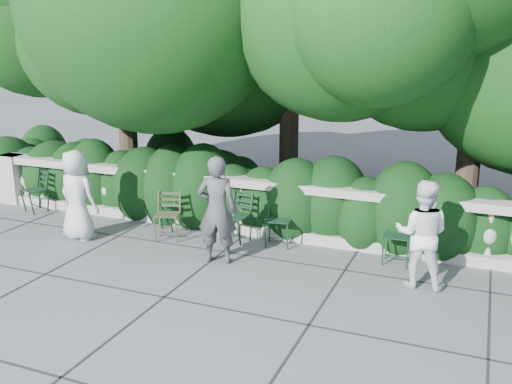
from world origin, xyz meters
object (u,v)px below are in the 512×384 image
at_px(person_businessman, 77,195).
at_px(chair_a, 30,213).
at_px(chair_d, 394,267).
at_px(person_woman_grey, 217,210).
at_px(chair_e, 277,249).
at_px(person_casual_man, 422,234).
at_px(chair_b, 232,244).
at_px(chair_weathered, 166,242).
at_px(chair_c, 167,231).

bearing_deg(person_businessman, chair_a, -14.55).
height_order(chair_a, chair_d, same).
distance_m(person_businessman, person_woman_grey, 2.64).
bearing_deg(chair_e, person_woman_grey, -136.42).
relative_size(person_businessman, person_casual_man, 1.02).
height_order(chair_b, person_casual_man, person_casual_man).
bearing_deg(person_casual_man, chair_weathered, -3.35).
bearing_deg(person_casual_man, chair_a, -5.64).
xyz_separation_m(chair_b, person_woman_grey, (0.14, -0.79, 0.83)).
distance_m(chair_b, person_woman_grey, 1.16).
distance_m(person_businessman, person_casual_man, 5.60).
distance_m(chair_d, chair_e, 1.90).
bearing_deg(person_woman_grey, chair_a, -22.61).
bearing_deg(chair_d, person_businessman, -172.68).
distance_m(chair_c, chair_e, 2.10).
relative_size(chair_d, person_woman_grey, 0.51).
relative_size(chair_a, person_businessman, 0.55).
height_order(chair_b, person_woman_grey, person_woman_grey).
distance_m(chair_e, person_businessman, 3.47).
relative_size(chair_b, person_casual_man, 0.56).
bearing_deg(chair_a, chair_d, 21.15).
relative_size(chair_e, chair_weathered, 1.00).
height_order(chair_b, chair_weathered, same).
xyz_separation_m(chair_a, chair_b, (4.39, -0.06, 0.00)).
bearing_deg(chair_d, chair_weathered, -175.17).
relative_size(chair_c, chair_weathered, 1.00).
height_order(chair_a, chair_b, same).
bearing_deg(chair_b, chair_a, -169.37).
height_order(chair_d, chair_weathered, same).
bearing_deg(person_woman_grey, chair_c, -44.52).
height_order(chair_weathered, person_casual_man, person_casual_man).
bearing_deg(chair_b, person_woman_grey, -68.81).
bearing_deg(chair_e, person_casual_man, -23.77).
distance_m(chair_a, chair_weathered, 3.38).
bearing_deg(person_woman_grey, chair_e, -138.72).
bearing_deg(chair_a, chair_c, 22.95).
relative_size(chair_a, chair_e, 1.00).
bearing_deg(chair_weathered, chair_a, 154.49).
distance_m(person_woman_grey, person_casual_man, 2.97).
bearing_deg(chair_e, chair_c, 168.34).
relative_size(chair_b, person_woman_grey, 0.51).
xyz_separation_m(chair_e, person_casual_man, (2.31, -0.59, 0.75)).
height_order(chair_c, person_woman_grey, person_woman_grey).
height_order(chair_a, chair_weathered, same).
distance_m(chair_b, chair_e, 0.78).
xyz_separation_m(chair_b, chair_weathered, (-1.04, -0.36, 0.00)).
height_order(chair_e, person_woman_grey, person_woman_grey).
bearing_deg(chair_b, person_casual_man, 1.87).
bearing_deg(chair_weathered, person_casual_man, -20.43).
distance_m(chair_weathered, person_businessman, 1.70).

